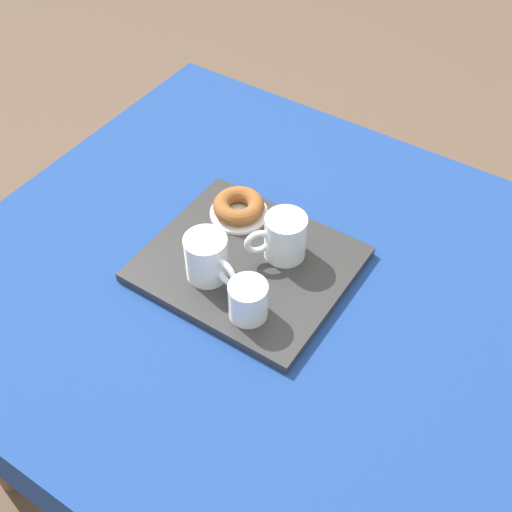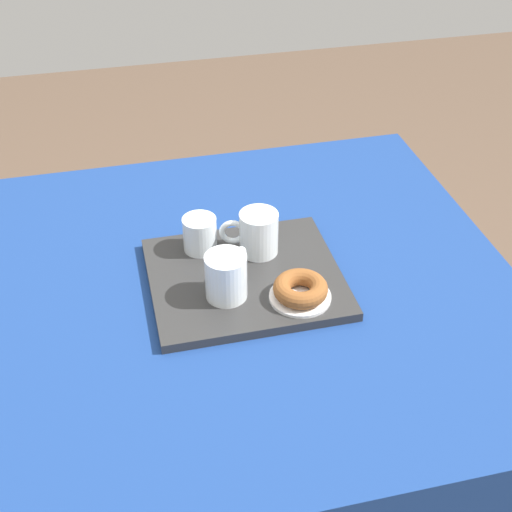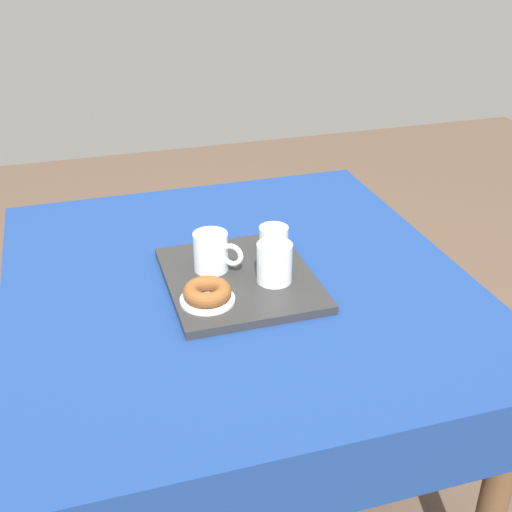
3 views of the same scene
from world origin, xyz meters
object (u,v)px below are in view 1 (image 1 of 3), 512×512
at_px(tea_mug_right, 207,259).
at_px(water_glass_near, 248,301).
at_px(donut_plate_left, 239,213).
at_px(serving_tray, 249,263).
at_px(tea_mug_left, 284,238).
at_px(dining_table, 259,305).
at_px(sugar_donut_left, 239,206).

relative_size(tea_mug_right, water_glass_near, 1.61).
distance_m(tea_mug_right, donut_plate_left, 0.18).
bearing_deg(serving_tray, donut_plate_left, 133.35).
bearing_deg(tea_mug_left, donut_plate_left, 162.37).
xyz_separation_m(dining_table, water_glass_near, (0.05, -0.11, 0.15)).
xyz_separation_m(tea_mug_left, tea_mug_right, (-0.09, -0.12, 0.00)).
relative_size(serving_tray, sugar_donut_left, 3.61).
height_order(tea_mug_left, donut_plate_left, tea_mug_left).
distance_m(dining_table, donut_plate_left, 0.19).
bearing_deg(sugar_donut_left, donut_plate_left, 0.00).
bearing_deg(dining_table, tea_mug_right, -134.60).
xyz_separation_m(tea_mug_right, water_glass_near, (0.12, -0.04, -0.01)).
xyz_separation_m(tea_mug_left, donut_plate_left, (-0.13, 0.04, -0.04)).
bearing_deg(tea_mug_right, water_glass_near, -17.48).
height_order(dining_table, tea_mug_right, tea_mug_right).
bearing_deg(dining_table, serving_tray, 170.07).
xyz_separation_m(dining_table, tea_mug_left, (0.02, 0.05, 0.16)).
bearing_deg(tea_mug_right, sugar_donut_left, 104.79).
height_order(serving_tray, donut_plate_left, donut_plate_left).
relative_size(tea_mug_right, donut_plate_left, 1.01).
bearing_deg(donut_plate_left, water_glass_near, -51.89).
height_order(dining_table, tea_mug_left, tea_mug_left).
distance_m(tea_mug_left, water_glass_near, 0.16).
relative_size(dining_table, water_glass_near, 15.34).
height_order(tea_mug_left, water_glass_near, tea_mug_left).
bearing_deg(water_glass_near, tea_mug_left, 98.67).
bearing_deg(serving_tray, tea_mug_right, -119.94).
height_order(tea_mug_right, donut_plate_left, tea_mug_right).
relative_size(serving_tray, donut_plate_left, 3.18).
xyz_separation_m(tea_mug_right, donut_plate_left, (-0.04, 0.17, -0.04)).
bearing_deg(tea_mug_right, tea_mug_left, 53.78).
xyz_separation_m(dining_table, serving_tray, (-0.03, 0.00, 0.11)).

